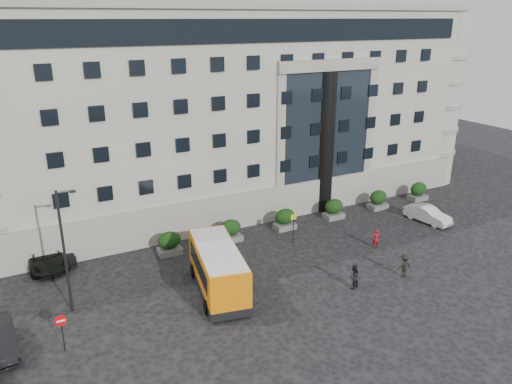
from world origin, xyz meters
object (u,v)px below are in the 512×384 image
no_entry_sign (62,326)px  street_lamp (65,248)px  hedge_a (169,243)px  hedge_e (378,200)px  pedestrian_a (376,239)px  parked_car_c (62,251)px  hedge_c (285,219)px  hedge_d (334,209)px  pedestrian_b (353,277)px  pedestrian_c (404,266)px  parked_car_b (1,340)px  parked_car_d (45,256)px  minibus (218,268)px  bus_stop_sign (293,223)px  hedge_f (418,191)px  white_taxi (428,214)px  hedge_b (230,230)px

no_entry_sign → street_lamp: bearing=75.3°
hedge_a → hedge_e: 20.80m
pedestrian_a → parked_car_c: bearing=-1.7°
hedge_c → hedge_a: bearing=180.0°
hedge_c → street_lamp: 19.27m
hedge_d → hedge_e: same height
pedestrian_b → pedestrian_c: bearing=161.5°
parked_car_b → parked_car_d: bearing=67.8°
hedge_c → pedestrian_a: size_ratio=1.18×
hedge_e → pedestrian_a: (-5.90, -6.58, -0.15)m
hedge_a → minibus: minibus is taller
bus_stop_sign → parked_car_b: size_ratio=0.59×
bus_stop_sign → hedge_f: bearing=9.6°
pedestrian_c → parked_car_c: bearing=-28.1°
minibus → pedestrian_b: bearing=-14.1°
minibus → white_taxi: bearing=17.3°
hedge_e → white_taxi: size_ratio=0.43×
parked_car_d → pedestrian_a: size_ratio=3.64×
parked_car_c → pedestrian_b: size_ratio=2.59×
bus_stop_sign → parked_car_c: bearing=161.3°
white_taxi → pedestrian_a: bearing=-175.0°
hedge_b → hedge_f: (20.80, 0.00, 0.00)m
hedge_a → pedestrian_c: (13.49, -11.19, -0.06)m
pedestrian_c → hedge_f: bearing=-132.3°
bus_stop_sign → parked_car_d: bearing=164.0°
hedge_e → parked_car_d: 29.65m
parked_car_c → pedestrian_c: 25.30m
hedge_a → parked_car_d: size_ratio=0.32×
street_lamp → hedge_c: bearing=14.7°
no_entry_sign → white_taxi: (31.56, 4.22, -0.94)m
parked_car_b → minibus: bearing=-2.0°
minibus → hedge_e: bearing=30.6°
no_entry_sign → hedge_f: bearing=14.2°
hedge_e → hedge_f: (5.20, 0.00, 0.00)m
pedestrian_a → parked_car_b: bearing=22.7°
hedge_e → white_taxi: hedge_e is taller
hedge_b → hedge_c: bearing=0.0°
hedge_b → pedestrian_c: hedge_b is taller
hedge_e → pedestrian_a: 8.84m
pedestrian_a → pedestrian_b: pedestrian_b is taller
hedge_d → parked_car_d: hedge_d is taller
hedge_c → parked_car_b: bearing=-162.2°
parked_car_c → hedge_c: bearing=-5.0°
pedestrian_b → pedestrian_c: size_ratio=1.00×
white_taxi → pedestrian_c: size_ratio=2.47×
hedge_d → no_entry_sign: 26.15m
hedge_b → parked_car_c: bearing=166.9°
white_taxi → pedestrian_c: (-9.07, -6.57, 0.16)m
pedestrian_c → street_lamp: bearing=-10.7°
hedge_d → pedestrian_a: 6.62m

